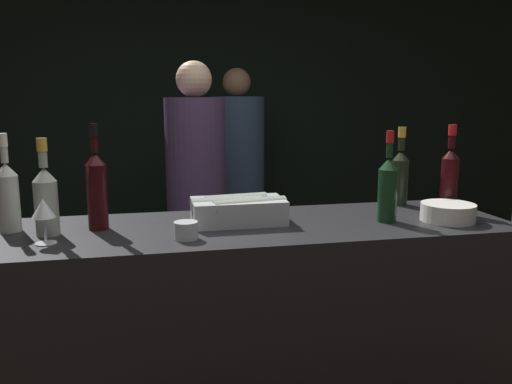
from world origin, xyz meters
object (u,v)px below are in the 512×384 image
red_wine_bottle_burgundy (388,187)px  rose_wine_bottle (46,197)px  champagne_bottle (400,174)px  white_wine_bottle (8,194)px  bowl_white (448,212)px  red_wine_bottle_black_foil (97,188)px  ice_bin_with_bottles (238,209)px  person_in_hoodie (196,191)px  wine_glass (43,210)px  person_blond_tee (237,172)px  red_wine_bottle_tall (449,176)px  candle_votive (186,230)px

red_wine_bottle_burgundy → rose_wine_bottle: (-1.25, 0.06, -0.00)m
champagne_bottle → white_wine_bottle: bearing=-174.9°
bowl_white → red_wine_bottle_black_foil: bearing=173.4°
ice_bin_with_bottles → champagne_bottle: champagne_bottle is taller
red_wine_bottle_black_foil → person_in_hoodie: (0.46, 1.12, -0.22)m
wine_glass → champagne_bottle: (1.44, 0.34, 0.03)m
wine_glass → champagne_bottle: size_ratio=0.43×
champagne_bottle → rose_wine_bottle: bearing=-171.2°
person_in_hoodie → rose_wine_bottle: bearing=-108.3°
wine_glass → white_wine_bottle: 0.25m
wine_glass → champagne_bottle: bearing=13.3°
wine_glass → person_blond_tee: size_ratio=0.09×
champagne_bottle → person_blond_tee: person_blond_tee is taller
wine_glass → person_in_hoodie: 1.44m
red_wine_bottle_black_foil → bowl_white: bearing=-6.6°
wine_glass → rose_wine_bottle: bearing=96.1°
white_wine_bottle → red_wine_bottle_tall: bearing=-1.5°
red_wine_bottle_burgundy → red_wine_bottle_tall: bearing=16.8°
red_wine_bottle_black_foil → person_in_hoodie: 1.23m
wine_glass → red_wine_bottle_black_foil: red_wine_bottle_black_foil is taller
red_wine_bottle_black_foil → person_blond_tee: person_blond_tee is taller
ice_bin_with_bottles → candle_votive: bearing=-138.3°
champagne_bottle → rose_wine_bottle: (-1.45, -0.22, -0.01)m
candle_votive → person_blond_tee: person_blond_tee is taller
champagne_bottle → person_in_hoodie: (-0.83, 0.95, -0.21)m
white_wine_bottle → person_in_hoodie: person_in_hoodie is taller
white_wine_bottle → rose_wine_bottle: bearing=-30.4°
bowl_white → person_in_hoodie: (-0.86, 1.27, -0.11)m
wine_glass → rose_wine_bottle: 0.12m
red_wine_bottle_tall → ice_bin_with_bottles: bearing=-179.9°
candle_votive → person_blond_tee: (0.54, 2.09, -0.11)m
red_wine_bottle_burgundy → person_blond_tee: (-0.24, 2.00, -0.21)m
candle_votive → bowl_white: bearing=2.9°
candle_votive → red_wine_bottle_burgundy: red_wine_bottle_burgundy is taller
white_wine_bottle → red_wine_bottle_black_foil: 0.31m
wine_glass → person_in_hoodie: bearing=64.5°
wine_glass → white_wine_bottle: (-0.16, 0.20, 0.02)m
ice_bin_with_bottles → white_wine_bottle: white_wine_bottle is taller
bowl_white → wine_glass: wine_glass is taller
person_blond_tee → red_wine_bottle_burgundy: bearing=98.1°
bowl_white → champagne_bottle: bearing=96.2°
ice_bin_with_bottles → person_in_hoodie: (-0.06, 1.13, -0.13)m
ice_bin_with_bottles → bowl_white: ice_bin_with_bottles is taller
red_wine_bottle_tall → person_blond_tee: bearing=106.6°
white_wine_bottle → red_wine_bottle_tall: red_wine_bottle_tall is taller
candle_votive → red_wine_bottle_black_foil: bearing=146.0°
ice_bin_with_bottles → wine_glass: bearing=-167.2°
wine_glass → champagne_bottle: 1.48m
wine_glass → candle_votive: size_ratio=1.86×
wine_glass → candle_votive: wine_glass is taller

